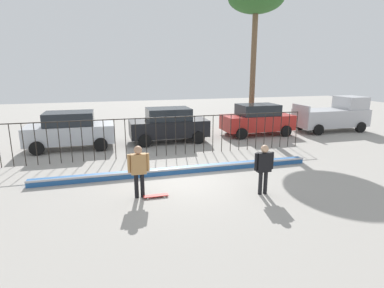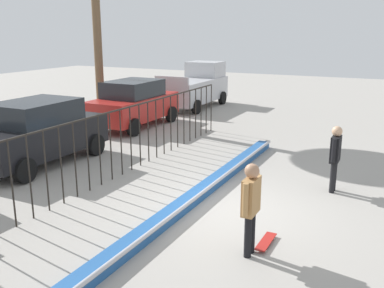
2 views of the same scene
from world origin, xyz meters
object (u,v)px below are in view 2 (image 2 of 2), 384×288
object	(u,v)px
parked_car_red	(134,103)
camera_operator	(335,153)
pickup_truck	(195,87)
parked_car_black	(37,132)
skateboarder	(251,201)
skateboard	(266,242)

from	to	relation	value
parked_car_red	camera_operator	bearing A→B (deg)	-112.68
camera_operator	pickup_truck	distance (m)	12.83
camera_operator	parked_car_red	xyz separation A→B (m)	(4.18, 8.66, -0.03)
camera_operator	parked_car_black	xyz separation A→B (m)	(-1.48, 8.29, -0.03)
skateboarder	parked_car_red	distance (m)	11.30
skateboarder	camera_operator	world-z (taller)	skateboarder
skateboard	pickup_truck	size ratio (longest dim) A/B	0.17
skateboard	skateboarder	bearing A→B (deg)	-177.10
skateboard	parked_car_red	distance (m)	11.10
skateboarder	parked_car_red	bearing A→B (deg)	37.80
parked_car_black	parked_car_red	bearing A→B (deg)	8.06
parked_car_black	pickup_truck	xyz separation A→B (m)	(11.10, 0.20, 0.06)
skateboarder	pickup_truck	xyz separation A→B (m)	(13.56, 7.68, 0.02)
camera_operator	parked_car_red	bearing A→B (deg)	-100.81
skateboard	parked_car_black	xyz separation A→B (m)	(1.97, 7.64, 0.91)
camera_operator	pickup_truck	world-z (taller)	pickup_truck
camera_operator	parked_car_black	world-z (taller)	parked_car_black
camera_operator	pickup_truck	size ratio (longest dim) A/B	0.35
skateboarder	parked_car_black	world-z (taller)	parked_car_black
parked_car_black	parked_car_red	size ratio (longest dim) A/B	1.00
skateboarder	parked_car_red	world-z (taller)	parked_car_red
parked_car_red	pickup_truck	bearing A→B (deg)	1.20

